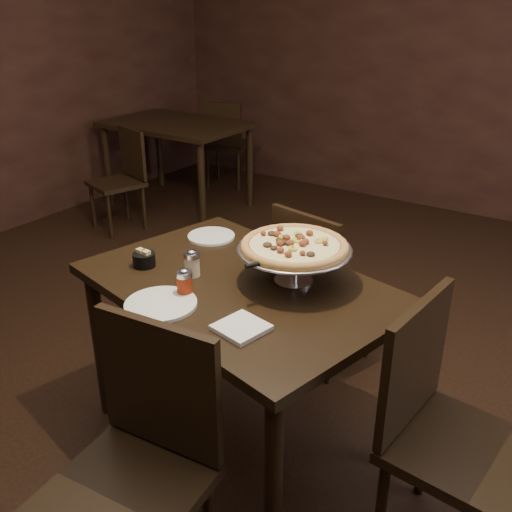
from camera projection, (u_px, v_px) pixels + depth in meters
The scene contains 16 objects.
room at pixel (238, 122), 2.06m from camera, with size 6.04×7.04×2.84m.
dining_table at pixel (239, 304), 2.31m from camera, with size 1.40×1.09×0.78m.
background_table at pixel (177, 134), 5.16m from camera, with size 1.25×0.83×0.78m.
pizza_stand at pixel (294, 246), 2.21m from camera, with size 0.45×0.45×0.19m.
parmesan_shaker at pixel (192, 263), 2.30m from camera, with size 0.07×0.07×0.11m.
pepper_flake_shaker at pixel (185, 283), 2.15m from camera, with size 0.06×0.06×0.11m.
packet_caddy at pixel (144, 259), 2.39m from camera, with size 0.09×0.09×0.07m.
napkin_stack at pixel (241, 328), 1.94m from camera, with size 0.16×0.16×0.02m, color silver.
plate_left at pixel (211, 236), 2.68m from camera, with size 0.22×0.22×0.01m, color white.
plate_near at pixel (161, 304), 2.09m from camera, with size 0.27×0.27×0.01m, color white.
serving_spatula at pixel (260, 264), 2.07m from camera, with size 0.14×0.14×0.02m.
chair_far at pixel (318, 282), 2.91m from camera, with size 0.49×0.49×0.88m.
chair_near at pixel (139, 460), 1.75m from camera, with size 0.48×0.48×0.94m.
chair_side at pixel (442, 426), 1.89m from camera, with size 0.48×0.48×0.94m.
bg_chair_far at pixel (225, 141), 5.77m from camera, with size 0.52×0.52×0.88m.
bg_chair_near at pixel (122, 176), 4.74m from camera, with size 0.48×0.48×0.83m.
Camera 1 is at (1.27, -1.66, 1.82)m, focal length 40.00 mm.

